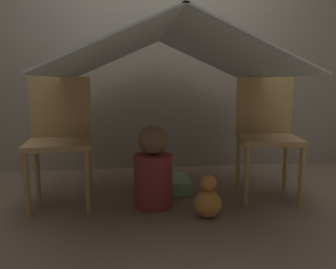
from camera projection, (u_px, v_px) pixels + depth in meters
ground_plane at (170, 208)px, 2.30m from camera, size 8.80×8.80×0.00m
wall_back at (156, 44)px, 3.23m from camera, size 7.00×0.05×2.50m
chair_left at (60, 134)px, 2.33m from camera, size 0.47×0.47×0.91m
chair_right at (267, 130)px, 2.51m from camera, size 0.51×0.51×0.91m
sheet_canopy at (168, 52)px, 2.26m from camera, size 1.52×1.44×0.34m
person_front at (153, 171)px, 2.30m from camera, size 0.27×0.27×0.58m
floor_cushion at (162, 184)px, 2.68m from camera, size 0.43×0.34×0.10m
plush_toy at (208, 200)px, 2.13m from camera, size 0.18×0.18×0.28m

